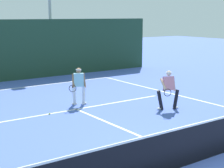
% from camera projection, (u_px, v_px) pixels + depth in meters
% --- Properties ---
extents(ground_plane, '(80.00, 80.00, 0.00)m').
position_uv_depth(ground_plane, '(199.00, 161.00, 9.12)').
color(ground_plane, '#4A65C0').
extents(court_line_baseline_far, '(10.21, 0.10, 0.01)m').
position_uv_depth(court_line_baseline_far, '(24.00, 87.00, 18.47)').
color(court_line_baseline_far, white).
rests_on(court_line_baseline_far, ground_plane).
extents(court_line_service, '(8.32, 0.10, 0.01)m').
position_uv_depth(court_line_service, '(76.00, 109.00, 14.15)').
color(court_line_service, white).
rests_on(court_line_service, ground_plane).
extents(court_line_centre, '(0.10, 6.40, 0.01)m').
position_uv_depth(court_line_centre, '(123.00, 129.00, 11.69)').
color(court_line_centre, white).
rests_on(court_line_centre, ground_plane).
extents(tennis_net, '(11.18, 0.09, 1.07)m').
position_uv_depth(tennis_net, '(200.00, 141.00, 9.02)').
color(tennis_net, '#1E4723').
rests_on(tennis_net, ground_plane).
extents(player_near, '(1.06, 0.86, 1.55)m').
position_uv_depth(player_near, '(168.00, 88.00, 13.98)').
color(player_near, black).
rests_on(player_near, ground_plane).
extents(player_far, '(0.96, 0.79, 1.54)m').
position_uv_depth(player_far, '(79.00, 85.00, 14.72)').
color(player_far, silver).
rests_on(player_far, ground_plane).
extents(tennis_ball, '(0.07, 0.07, 0.07)m').
position_uv_depth(tennis_ball, '(50.00, 114.00, 13.40)').
color(tennis_ball, '#D1E033').
rests_on(tennis_ball, ground_plane).
extents(back_fence_windscreen, '(19.46, 0.12, 3.42)m').
position_uv_depth(back_fence_windscreen, '(8.00, 51.00, 19.94)').
color(back_fence_windscreen, '#203E2A').
rests_on(back_fence_windscreen, ground_plane).
extents(light_pole, '(0.55, 0.44, 6.80)m').
position_uv_depth(light_pole, '(50.00, 6.00, 22.77)').
color(light_pole, '#9EA39E').
rests_on(light_pole, ground_plane).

